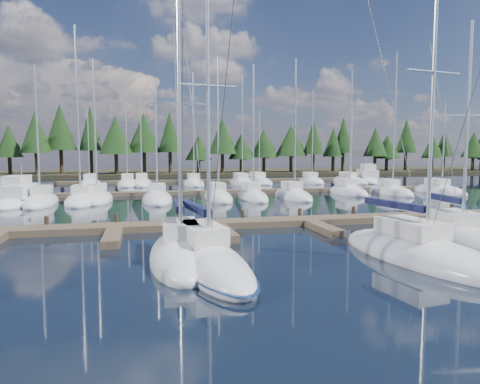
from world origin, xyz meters
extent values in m
plane|color=black|center=(0.00, 30.00, 0.00)|extent=(260.00, 260.00, 0.00)
cube|color=#2D2A19|center=(0.00, 90.00, 0.30)|extent=(220.00, 30.00, 0.60)
cube|color=brown|center=(0.00, 18.00, 0.20)|extent=(44.00, 2.00, 0.40)
cube|color=brown|center=(-12.00, 15.00, 0.20)|extent=(0.90, 4.00, 0.40)
cube|color=brown|center=(-6.00, 15.00, 0.20)|extent=(0.90, 4.00, 0.40)
cube|color=brown|center=(0.00, 15.00, 0.20)|extent=(0.90, 4.00, 0.40)
cube|color=brown|center=(6.00, 15.00, 0.20)|extent=(0.90, 4.00, 0.40)
cylinder|color=#2F261A|center=(-16.00, 19.00, 0.45)|extent=(0.26, 0.26, 0.90)
cylinder|color=#2F261A|center=(-12.00, 19.00, 0.45)|extent=(0.26, 0.26, 0.90)
cylinder|color=#2F261A|center=(-8.00, 19.00, 0.45)|extent=(0.26, 0.26, 0.90)
cylinder|color=#2F261A|center=(-4.00, 19.00, 0.45)|extent=(0.26, 0.26, 0.90)
cylinder|color=#2F261A|center=(0.00, 19.00, 0.45)|extent=(0.26, 0.26, 0.90)
cylinder|color=#2F261A|center=(4.00, 19.00, 0.45)|extent=(0.26, 0.26, 0.90)
cylinder|color=#2F261A|center=(8.00, 19.00, 0.45)|extent=(0.26, 0.26, 0.90)
cylinder|color=#2F261A|center=(12.00, 19.00, 0.45)|extent=(0.26, 0.26, 0.90)
cube|color=brown|center=(0.00, 40.00, 0.20)|extent=(50.00, 1.80, 0.40)
cube|color=brown|center=(0.00, 60.00, 0.20)|extent=(46.00, 1.80, 0.40)
ellipsoid|color=silver|center=(-7.96, 8.84, 0.15)|extent=(3.73, 9.43, 1.90)
cube|color=beige|center=(-8.02, 9.29, 1.35)|extent=(1.78, 3.09, 0.70)
cylinder|color=silver|center=(-7.90, 8.38, 6.66)|extent=(0.18, 0.18, 11.31)
cylinder|color=silver|center=(-8.16, 10.38, 2.10)|extent=(0.64, 4.02, 0.12)
cube|color=#121633|center=(-8.16, 10.38, 2.25)|extent=(0.84, 3.86, 0.30)
cylinder|color=silver|center=(-7.90, 8.38, 7.22)|extent=(2.30, 0.37, 0.07)
cylinder|color=#3F3F44|center=(-7.65, 6.43, 6.51)|extent=(0.54, 3.94, 11.62)
cylinder|color=#3F3F44|center=(-8.22, 10.79, 6.51)|extent=(0.66, 4.85, 11.62)
ellipsoid|color=#0E1F46|center=(-7.96, 8.84, 0.22)|extent=(3.88, 9.80, 0.18)
ellipsoid|color=silver|center=(-8.88, 9.95, 0.15)|extent=(2.90, 8.00, 1.90)
cube|color=beige|center=(-8.87, 10.34, 1.35)|extent=(1.53, 2.58, 0.70)
cylinder|color=silver|center=(-8.89, 9.55, 6.13)|extent=(0.17, 0.17, 10.25)
cylinder|color=silver|center=(-8.83, 11.29, 2.10)|extent=(0.24, 3.49, 0.12)
cube|color=#121633|center=(-8.83, 11.29, 2.25)|extent=(0.46, 3.34, 0.30)
cylinder|color=silver|center=(-8.89, 9.55, 6.64)|extent=(2.37, 0.15, 0.07)
cylinder|color=#3F3F44|center=(-8.95, 7.85, 5.98)|extent=(0.15, 3.43, 10.56)
cylinder|color=#3F3F44|center=(-8.82, 11.65, 5.98)|extent=(0.17, 4.22, 10.57)
ellipsoid|color=silver|center=(1.19, 7.88, 0.15)|extent=(4.21, 9.78, 1.90)
cube|color=beige|center=(1.13, 8.35, 1.35)|extent=(2.04, 3.22, 0.70)
cylinder|color=silver|center=(1.25, 7.41, 7.31)|extent=(0.18, 0.18, 12.62)
cylinder|color=silver|center=(0.99, 9.48, 2.10)|extent=(0.65, 4.15, 0.12)
cube|color=#121633|center=(0.99, 9.48, 2.25)|extent=(0.85, 3.99, 0.30)
cylinder|color=silver|center=(1.25, 7.41, 7.94)|extent=(2.71, 0.42, 0.07)
cylinder|color=#3F3F44|center=(1.51, 5.40, 7.16)|extent=(0.55, 4.07, 12.93)
cylinder|color=#3F3F44|center=(0.93, 9.90, 7.16)|extent=(0.67, 5.01, 12.94)
ellipsoid|color=silver|center=(5.02, 10.07, 0.15)|extent=(4.01, 7.79, 1.90)
cube|color=beige|center=(5.07, 10.44, 1.35)|extent=(1.94, 2.60, 0.70)
cylinder|color=silver|center=(4.96, 9.70, 5.95)|extent=(0.18, 0.18, 9.89)
cylinder|color=silver|center=(5.22, 11.32, 2.10)|extent=(0.64, 3.24, 0.12)
cube|color=#121633|center=(5.22, 11.32, 2.25)|extent=(0.84, 3.13, 0.30)
cylinder|color=silver|center=(4.96, 9.70, 6.44)|extent=(2.56, 0.48, 0.07)
cylinder|color=#3F3F44|center=(5.27, 11.65, 5.80)|extent=(0.66, 3.92, 10.20)
ellipsoid|color=#0E1F46|center=(5.02, 10.07, 0.22)|extent=(4.18, 8.10, 0.18)
ellipsoid|color=silver|center=(-19.28, 33.21, 0.15)|extent=(2.60, 8.16, 1.90)
cube|color=beige|center=(-19.28, 33.62, 1.35)|extent=(1.43, 2.61, 0.70)
cylinder|color=silver|center=(-19.28, 32.80, 6.64)|extent=(0.16, 0.16, 11.29)
ellipsoid|color=silver|center=(-15.85, 33.03, 0.15)|extent=(2.77, 7.17, 1.90)
cube|color=beige|center=(-15.85, 33.38, 1.35)|extent=(1.52, 2.29, 0.70)
cylinder|color=silver|center=(-15.85, 32.67, 8.43)|extent=(0.16, 0.16, 14.85)
ellipsoid|color=silver|center=(-14.57, 34.74, 0.15)|extent=(2.76, 8.09, 1.90)
cube|color=beige|center=(-14.57, 35.15, 1.35)|extent=(1.52, 2.59, 0.70)
cylinder|color=silver|center=(-14.57, 34.34, 7.18)|extent=(0.16, 0.16, 12.35)
ellipsoid|color=silver|center=(-8.99, 33.45, 0.15)|extent=(2.82, 8.64, 1.90)
cube|color=beige|center=(-8.99, 33.88, 1.35)|extent=(1.55, 2.76, 0.70)
cylinder|color=silver|center=(-8.99, 33.02, 6.23)|extent=(0.16, 0.16, 10.46)
ellipsoid|color=silver|center=(-3.03, 33.76, 0.15)|extent=(2.52, 8.52, 1.90)
cube|color=beige|center=(-3.03, 34.19, 1.35)|extent=(1.38, 2.73, 0.70)
cylinder|color=silver|center=(-3.03, 33.33, 7.46)|extent=(0.16, 0.16, 12.92)
ellipsoid|color=silver|center=(0.43, 33.38, 0.15)|extent=(2.46, 8.10, 1.90)
cube|color=beige|center=(0.43, 33.79, 1.35)|extent=(1.35, 2.59, 0.70)
cylinder|color=silver|center=(0.43, 32.98, 7.12)|extent=(0.16, 0.16, 12.24)
ellipsoid|color=silver|center=(4.77, 33.32, 0.15)|extent=(2.69, 8.42, 1.90)
cube|color=beige|center=(4.77, 33.75, 1.35)|extent=(1.48, 2.69, 0.70)
cylinder|color=silver|center=(4.77, 32.90, 7.50)|extent=(0.16, 0.16, 13.00)
ellipsoid|color=silver|center=(12.36, 36.07, 0.15)|extent=(2.81, 7.55, 1.90)
cube|color=beige|center=(12.36, 36.45, 1.35)|extent=(1.55, 2.42, 0.70)
cylinder|color=silver|center=(12.36, 35.69, 7.36)|extent=(0.16, 0.16, 12.72)
ellipsoid|color=silver|center=(17.03, 34.93, 0.15)|extent=(2.43, 8.10, 1.90)
cube|color=beige|center=(17.03, 35.33, 1.35)|extent=(1.34, 2.59, 0.70)
cylinder|color=silver|center=(17.03, 34.52, 8.33)|extent=(0.16, 0.16, 14.65)
ellipsoid|color=silver|center=(23.08, 34.54, 0.15)|extent=(2.60, 8.54, 1.90)
cube|color=beige|center=(23.08, 34.96, 1.35)|extent=(1.43, 2.73, 0.70)
cylinder|color=silver|center=(23.08, 34.11, 5.70)|extent=(0.16, 0.16, 9.40)
ellipsoid|color=silver|center=(-17.57, 55.95, 0.15)|extent=(2.89, 7.91, 1.90)
cube|color=beige|center=(-17.57, 56.35, 1.35)|extent=(1.59, 2.53, 0.70)
cylinder|color=silver|center=(-17.57, 55.56, 5.94)|extent=(0.16, 0.16, 9.88)
ellipsoid|color=silver|center=(-12.35, 54.83, 0.15)|extent=(2.92, 8.60, 1.90)
cube|color=beige|center=(-12.35, 55.26, 1.35)|extent=(1.61, 2.75, 0.70)
cylinder|color=silver|center=(-12.35, 54.40, 6.37)|extent=(0.16, 0.16, 10.74)
ellipsoid|color=silver|center=(-10.37, 55.57, 0.15)|extent=(2.89, 10.66, 1.90)
cube|color=beige|center=(-10.37, 56.11, 1.35)|extent=(1.59, 3.41, 0.70)
cylinder|color=silver|center=(-10.37, 55.04, 7.55)|extent=(0.16, 0.16, 13.11)
ellipsoid|color=silver|center=(-3.04, 53.61, 0.15)|extent=(2.88, 8.67, 1.90)
cube|color=beige|center=(-3.04, 54.04, 1.35)|extent=(1.58, 2.77, 0.70)
cylinder|color=silver|center=(-3.04, 53.18, 8.49)|extent=(0.16, 0.16, 14.97)
ellipsoid|color=silver|center=(4.06, 53.44, 0.15)|extent=(2.90, 10.45, 1.90)
cube|color=beige|center=(4.06, 53.97, 1.35)|extent=(1.59, 3.34, 0.70)
cylinder|color=silver|center=(4.06, 52.92, 8.50)|extent=(0.16, 0.16, 15.01)
ellipsoid|color=silver|center=(7.33, 55.92, 0.15)|extent=(2.99, 11.52, 1.90)
cube|color=beige|center=(7.33, 56.50, 1.35)|extent=(1.64, 3.69, 0.70)
cylinder|color=silver|center=(7.33, 55.34, 6.03)|extent=(0.16, 0.16, 10.06)
ellipsoid|color=silver|center=(15.25, 53.88, 0.15)|extent=(2.99, 7.36, 1.90)
cube|color=beige|center=(15.25, 54.24, 1.35)|extent=(1.64, 2.36, 0.70)
cylinder|color=silver|center=(15.25, 53.51, 7.64)|extent=(0.16, 0.16, 13.28)
ellipsoid|color=silver|center=(21.51, 53.40, 0.15)|extent=(2.75, 10.21, 1.90)
cube|color=beige|center=(21.51, 53.91, 1.35)|extent=(1.51, 3.27, 0.70)
cylinder|color=silver|center=(21.51, 52.89, 5.76)|extent=(0.16, 0.16, 9.52)
ellipsoid|color=silver|center=(-21.21, 33.72, 0.10)|extent=(3.57, 8.88, 1.74)
cube|color=silver|center=(-21.21, 33.72, 1.25)|extent=(2.54, 4.93, 1.16)
cube|color=beige|center=(-21.24, 33.29, 2.22)|extent=(1.82, 3.15, 0.87)
cylinder|color=silver|center=(-21.14, 34.58, 2.80)|extent=(0.09, 0.09, 1.54)
ellipsoid|color=silver|center=(24.75, 53.68, 0.10)|extent=(5.97, 10.18, 1.93)
cube|color=silver|center=(24.75, 53.68, 1.40)|extent=(3.90, 5.79, 1.29)
cube|color=beige|center=(24.61, 53.22, 2.47)|extent=(2.71, 3.76, 0.97)
cylinder|color=silver|center=(25.04, 54.60, 3.11)|extent=(0.10, 0.10, 1.72)
cylinder|color=black|center=(-35.39, 83.40, 2.22)|extent=(0.70, 0.70, 3.24)
cone|color=black|center=(-35.39, 83.40, 7.00)|extent=(4.95, 4.95, 6.31)
ellipsoid|color=black|center=(-34.89, 83.40, 5.56)|extent=(2.97, 2.97, 2.97)
cylinder|color=black|center=(-29.82, 80.20, 2.63)|extent=(0.70, 0.70, 4.06)
cone|color=black|center=(-29.82, 80.20, 8.61)|extent=(5.79, 5.79, 7.90)
ellipsoid|color=black|center=(-29.32, 80.20, 6.80)|extent=(3.47, 3.47, 3.47)
cylinder|color=black|center=(-25.93, 83.34, 2.94)|extent=(0.70, 0.70, 4.67)
cone|color=black|center=(-25.93, 83.34, 9.82)|extent=(6.12, 6.12, 9.09)
ellipsoid|color=black|center=(-25.43, 83.34, 7.74)|extent=(3.67, 3.67, 3.67)
cylinder|color=black|center=(-20.15, 82.51, 2.89)|extent=(0.70, 0.70, 4.57)
cone|color=black|center=(-20.15, 82.51, 9.62)|extent=(4.53, 4.53, 8.89)
ellipsoid|color=black|center=(-19.65, 82.51, 7.58)|extent=(2.72, 2.72, 2.72)
cylinder|color=black|center=(-15.12, 78.80, 2.51)|extent=(0.70, 0.70, 3.83)
cone|color=black|center=(-15.12, 78.80, 8.15)|extent=(6.53, 6.53, 7.44)
ellipsoid|color=black|center=(-14.62, 78.80, 6.45)|extent=(3.92, 3.92, 3.92)
cylinder|color=black|center=(-9.74, 82.39, 2.69)|extent=(0.70, 0.70, 4.17)
cone|color=black|center=(-9.74, 82.39, 8.83)|extent=(6.78, 6.78, 8.11)
ellipsoid|color=black|center=(-9.24, 82.39, 6.97)|extent=(4.07, 4.07, 4.07)
cylinder|color=black|center=(-4.56, 80.91, 2.73)|extent=(0.70, 0.70, 4.26)
cone|color=black|center=(-4.56, 80.91, 8.99)|extent=(4.85, 4.85, 8.28)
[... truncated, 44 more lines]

